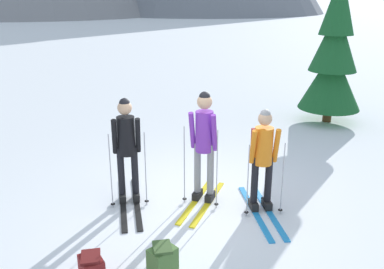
# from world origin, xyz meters

# --- Properties ---
(ground_plane) EXTENTS (400.00, 400.00, 0.00)m
(ground_plane) POSITION_xyz_m (0.00, 0.00, 0.00)
(ground_plane) COLOR white
(skier_in_black) EXTENTS (0.61, 1.78, 1.74)m
(skier_in_black) POSITION_xyz_m (-1.04, 0.43, 0.98)
(skier_in_black) COLOR black
(skier_in_black) RESTS_ON ground
(skier_in_purple) EXTENTS (1.09, 1.53, 1.83)m
(skier_in_purple) POSITION_xyz_m (0.16, 0.20, 1.03)
(skier_in_purple) COLOR yellow
(skier_in_purple) RESTS_ON ground
(skier_in_orange) EXTENTS (0.61, 1.75, 1.64)m
(skier_in_orange) POSITION_xyz_m (0.97, -0.26, 0.91)
(skier_in_orange) COLOR #1E84D1
(skier_in_orange) RESTS_ON ground
(pine_tree_near) EXTENTS (1.58, 1.58, 3.81)m
(pine_tree_near) POSITION_xyz_m (4.38, 3.90, 1.74)
(pine_tree_near) COLOR #51381E
(pine_tree_near) RESTS_ON ground
(backpack_on_snow_front) EXTENTS (0.40, 0.37, 0.38)m
(backpack_on_snow_front) POSITION_xyz_m (-0.76, -1.55, 0.19)
(backpack_on_snow_front) COLOR #4C7238
(backpack_on_snow_front) RESTS_ON ground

